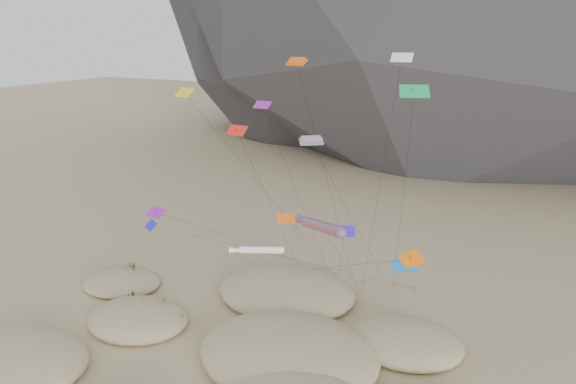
# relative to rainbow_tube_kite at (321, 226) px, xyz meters

# --- Properties ---
(ground) EXTENTS (500.00, 500.00, 0.00)m
(ground) POSITION_rel_rainbow_tube_kite_xyz_m (-5.98, -7.68, -13.03)
(ground) COLOR #CCB789
(ground) RESTS_ON ground
(dunes) EXTENTS (50.76, 38.47, 4.09)m
(dunes) POSITION_rel_rainbow_tube_kite_xyz_m (-6.58, -3.78, -12.29)
(dunes) COLOR #CCB789
(dunes) RESTS_ON ground
(dune_grass) EXTENTS (42.87, 29.11, 1.61)m
(dune_grass) POSITION_rel_rainbow_tube_kite_xyz_m (-6.14, -4.41, -12.19)
(dune_grass) COLOR black
(dune_grass) RESTS_ON ground
(kite_stakes) EXTENTS (17.81, 5.28, 0.30)m
(kite_stakes) POSITION_rel_rainbow_tube_kite_xyz_m (-4.47, 15.70, -12.88)
(kite_stakes) COLOR #3F2D1E
(kite_stakes) RESTS_ON ground
(rainbow_tube_kite) EXTENTS (6.62, 16.41, 13.86)m
(rainbow_tube_kite) POSITION_rel_rainbow_tube_kite_xyz_m (0.00, 0.00, 0.00)
(rainbow_tube_kite) COLOR red
(rainbow_tube_kite) RESTS_ON ground
(white_tube_kite) EXTENTS (5.68, 18.08, 9.47)m
(white_tube_kite) POSITION_rel_rainbow_tube_kite_xyz_m (-7.37, 1.31, -4.15)
(white_tube_kite) COLOR white
(white_tube_kite) RESTS_ON ground
(orange_parafoil) EXTENTS (4.12, 11.90, 27.71)m
(orange_parafoil) POSITION_rel_rainbow_tube_kite_xyz_m (-6.17, 7.97, 13.81)
(orange_parafoil) COLOR #E1570B
(orange_parafoil) RESTS_ON ground
(multi_parafoil) EXTENTS (6.09, 14.00, 20.26)m
(multi_parafoil) POSITION_rel_rainbow_tube_kite_xyz_m (-3.34, 5.50, 6.53)
(multi_parafoil) COLOR #FF1A2D
(multi_parafoil) RESTS_ON ground
(delta_kites) EXTENTS (34.55, 20.20, 28.25)m
(delta_kites) POSITION_rel_rainbow_tube_kite_xyz_m (-3.76, 3.17, 3.45)
(delta_kites) COLOR #2F19DA
(delta_kites) RESTS_ON ground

